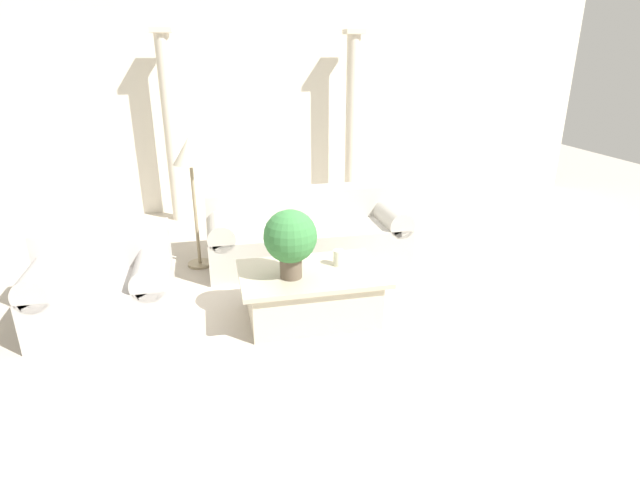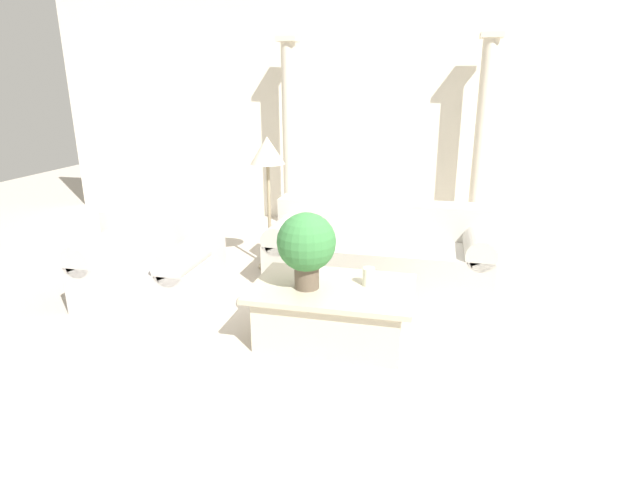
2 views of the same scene
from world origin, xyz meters
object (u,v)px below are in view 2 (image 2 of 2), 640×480
(loveseat, at_px, (153,265))
(potted_plant, at_px, (306,244))
(coffee_table, at_px, (333,311))
(floor_lamp, at_px, (268,160))
(sofa_long, at_px, (379,250))

(loveseat, relative_size, potted_plant, 1.91)
(coffee_table, bearing_deg, floor_lamp, 125.16)
(sofa_long, xyz_separation_m, coffee_table, (-0.21, -1.28, -0.10))
(loveseat, distance_m, floor_lamp, 1.55)
(sofa_long, distance_m, floor_lamp, 1.47)
(loveseat, xyz_separation_m, coffee_table, (1.77, -0.36, -0.12))
(potted_plant, xyz_separation_m, floor_lamp, (-0.79, 1.47, 0.40))
(sofa_long, bearing_deg, floor_lamp, 174.67)
(floor_lamp, bearing_deg, sofa_long, -5.33)
(coffee_table, distance_m, potted_plant, 0.60)
(sofa_long, relative_size, loveseat, 1.93)
(sofa_long, relative_size, floor_lamp, 1.53)
(coffee_table, relative_size, potted_plant, 2.12)
(sofa_long, xyz_separation_m, floor_lamp, (-1.19, 0.11, 0.86))
(floor_lamp, bearing_deg, loveseat, -127.48)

